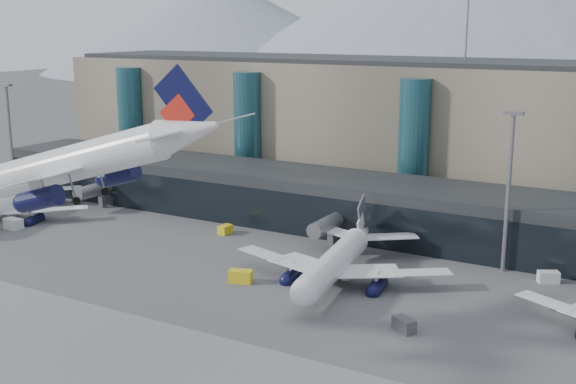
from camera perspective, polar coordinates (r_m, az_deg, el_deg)
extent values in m
plane|color=#515154|center=(92.40, -9.83, -11.69)|extent=(900.00, 900.00, 0.00)
cube|color=black|center=(137.77, 5.51, -1.00)|extent=(170.00, 18.00, 10.00)
cube|color=black|center=(130.21, 3.89, -2.26)|extent=(170.00, 0.40, 8.00)
cylinder|color=slate|center=(159.57, -14.52, 0.30)|extent=(2.80, 14.00, 2.80)
cube|color=slate|center=(160.24, -14.46, -0.75)|extent=(1.20, 1.20, 2.40)
cylinder|color=slate|center=(128.33, 3.49, -2.39)|extent=(2.80, 14.00, 2.80)
cube|color=slate|center=(129.17, 3.47, -3.67)|extent=(1.20, 1.20, 2.40)
cube|color=gray|center=(174.90, 2.41, 5.40)|extent=(130.00, 30.00, 30.00)
cube|color=black|center=(173.49, 2.46, 10.48)|extent=(123.50, 28.00, 1.00)
cylinder|color=#225460|center=(187.40, -12.28, 5.32)|extent=(6.40, 6.40, 28.00)
cylinder|color=#225460|center=(166.27, -3.21, 4.64)|extent=(6.40, 6.40, 28.00)
cylinder|color=#225460|center=(148.68, 9.89, 3.45)|extent=(6.40, 6.40, 28.00)
cylinder|color=slate|center=(160.35, 13.96, 12.58)|extent=(0.40, 0.40, 16.00)
cone|color=gray|center=(544.07, -5.79, 12.96)|extent=(320.00, 320.00, 75.00)
cylinder|color=slate|center=(174.96, -21.06, 3.71)|extent=(0.70, 0.70, 25.00)
cube|color=slate|center=(173.52, -21.40, 7.88)|extent=(3.00, 1.20, 0.60)
cylinder|color=slate|center=(117.63, 16.99, -0.22)|extent=(0.70, 0.70, 25.00)
cube|color=slate|center=(115.47, 17.41, 5.97)|extent=(3.00, 1.20, 0.60)
cylinder|color=white|center=(84.05, -15.70, 3.36)|extent=(25.22, 6.37, 4.13)
ellipsoid|color=white|center=(92.52, -21.65, 3.78)|extent=(6.14, 4.64, 4.13)
cone|color=white|center=(74.79, -6.23, 2.77)|extent=(7.47, 4.76, 4.13)
cube|color=white|center=(76.47, -18.91, 1.69)|extent=(14.19, 18.45, 0.21)
cylinder|color=#0C0E34|center=(79.37, -18.50, 0.56)|extent=(5.17, 2.71, 2.27)
cube|color=white|center=(70.58, -8.30, 2.27)|extent=(8.05, 9.70, 0.17)
cube|color=white|center=(90.00, -11.17, 3.78)|extent=(11.74, 18.82, 0.21)
cylinder|color=#0C0E34|center=(89.51, -12.64, 2.29)|extent=(5.17, 2.71, 2.27)
cube|color=white|center=(79.02, -4.39, 3.52)|extent=(6.88, 9.92, 0.17)
cube|color=#0C0E34|center=(74.09, -6.06, 5.27)|extent=(6.17, 0.80, 7.28)
cube|color=red|center=(74.81, -6.74, 4.37)|extent=(4.14, 0.66, 3.98)
cylinder|color=slate|center=(90.32, -19.85, 1.99)|extent=(0.17, 0.17, 3.31)
cylinder|color=black|center=(90.60, -19.78, 1.09)|extent=(0.75, 0.33, 0.73)
cylinder|color=black|center=(82.29, -16.05, 0.20)|extent=(0.97, 0.45, 0.94)
cylinder|color=black|center=(86.02, -13.93, 0.88)|extent=(0.97, 0.45, 0.94)
cylinder|color=white|center=(155.82, -21.25, -0.43)|extent=(11.62, 23.52, 3.91)
cone|color=white|center=(168.57, -18.63, 0.82)|extent=(5.95, 7.66, 3.91)
cube|color=white|center=(153.25, -18.21, -0.66)|extent=(16.00, 15.91, 0.20)
cylinder|color=#0C0E34|center=(153.53, -19.06, -1.46)|extent=(3.61, 5.16, 2.15)
cube|color=white|center=(166.34, -17.21, 0.83)|extent=(8.39, 8.74, 0.16)
cube|color=white|center=(170.82, -20.03, 0.93)|extent=(9.15, 4.60, 0.16)
cube|color=#0C0E34|center=(168.26, -18.66, 1.88)|extent=(2.19, 5.57, 6.88)
cube|color=white|center=(167.61, -18.79, 1.42)|extent=(1.57, 3.77, 3.76)
cylinder|color=black|center=(156.38, -20.21, -1.78)|extent=(0.63, 0.96, 0.89)
cylinder|color=black|center=(158.76, -21.68, -1.68)|extent=(0.63, 0.96, 0.89)
cylinder|color=white|center=(110.72, 3.95, -4.74)|extent=(7.78, 25.14, 4.11)
ellipsoid|color=white|center=(99.56, 1.82, -6.79)|extent=(4.93, 6.30, 4.11)
cone|color=white|center=(125.36, 6.10, -2.54)|extent=(5.13, 7.62, 4.11)
cube|color=white|center=(110.46, 8.63, -5.27)|extent=(18.09, 14.82, 0.21)
cylinder|color=#0C0E34|center=(110.27, 7.34, -6.41)|extent=(2.98, 5.24, 2.26)
cube|color=white|center=(124.19, 8.32, -2.66)|extent=(9.51, 8.34, 0.16)
cube|color=white|center=(115.27, -0.02, -4.33)|extent=(18.70, 10.78, 0.21)
cylinder|color=#0C0E34|center=(113.95, 0.73, -5.65)|extent=(2.98, 5.24, 2.26)
cube|color=white|center=(126.61, 3.94, -2.24)|extent=(9.87, 6.40, 0.16)
cube|color=slate|center=(124.85, 6.18, -1.05)|extent=(1.16, 6.11, 7.23)
cube|color=white|center=(124.16, 6.04, -1.71)|extent=(0.90, 4.10, 3.96)
cylinder|color=slate|center=(103.79, 2.49, -7.52)|extent=(0.17, 0.17, 3.29)
cylinder|color=black|center=(104.30, 2.49, -8.26)|extent=(0.37, 0.76, 0.73)
cylinder|color=black|center=(112.36, 5.28, -6.71)|extent=(0.50, 0.98, 0.94)
cylinder|color=black|center=(113.70, 2.88, -6.42)|extent=(0.50, 0.98, 0.94)
cube|color=white|center=(103.37, 21.76, -7.62)|extent=(16.81, 11.52, 0.19)
cube|color=silver|center=(148.58, -20.88, -2.36)|extent=(3.68, 2.14, 2.04)
cube|color=yellow|center=(136.27, -4.98, -2.97)|extent=(1.82, 2.87, 1.62)
cube|color=#48484D|center=(95.25, 9.16, -10.30)|extent=(3.59, 3.09, 1.77)
cube|color=silver|center=(117.59, 19.89, -6.34)|extent=(3.52, 2.94, 1.77)
cube|color=#48484D|center=(169.57, -19.23, -0.41)|extent=(3.48, 3.71, 1.87)
cube|color=silver|center=(112.96, 4.70, -6.44)|extent=(2.25, 2.89, 1.49)
cube|color=yellow|center=(110.91, -3.77, -6.67)|extent=(3.92, 2.82, 1.95)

